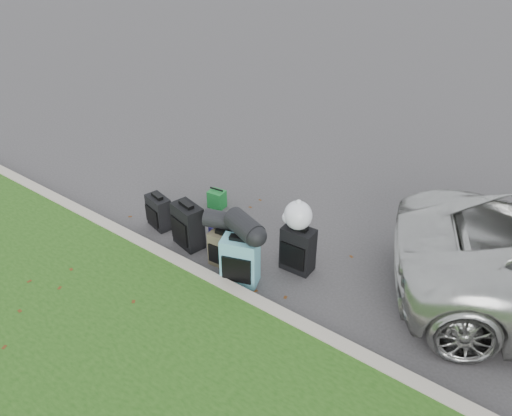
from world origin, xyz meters
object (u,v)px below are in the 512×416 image
Objects in this scene: suitcase_large_black_left at (188,226)px; suitcase_olive at (223,249)px; suitcase_teal at (240,261)px; tote_green at (217,199)px; tote_navy at (221,235)px; suitcase_large_black_right at (298,249)px; suitcase_small_black at (159,212)px.

suitcase_large_black_left is 0.71m from suitcase_olive.
suitcase_teal reaches higher than suitcase_olive.
suitcase_olive is at bearing 8.59° from suitcase_large_black_left.
tote_green is 0.96× the size of tote_navy.
suitcase_olive is 0.78× the size of suitcase_large_black_right.
suitcase_small_black is 1.03m from tote_green.
suitcase_teal is at bearing 4.63° from suitcase_small_black.
suitcase_small_black is 1.02× the size of suitcase_olive.
suitcase_large_black_right is 2.12× the size of tote_navy.
suitcase_large_black_right is 2.21× the size of tote_green.
suitcase_large_black_left reaches higher than tote_green.
suitcase_teal reaches higher than suitcase_large_black_right.
suitcase_teal reaches higher than tote_green.
tote_green is at bearing 84.51° from suitcase_small_black.
suitcase_small_black is at bearing 169.00° from suitcase_olive.
suitcase_small_black is at bearing -116.72° from tote_green.
tote_green is 1.06m from tote_navy.
suitcase_large_black_left is 1.02× the size of suitcase_large_black_right.
suitcase_teal reaches higher than tote_navy.
suitcase_large_black_left is 2.16× the size of tote_navy.
suitcase_small_black is 0.71m from suitcase_large_black_left.
suitcase_large_black_left is at bearing -144.05° from tote_navy.
suitcase_olive is 1.03m from suitcase_large_black_right.
suitcase_large_black_left is 0.98× the size of suitcase_teal.
suitcase_small_black is 1.68× the size of tote_navy.
tote_green is (-1.94, 0.58, -0.18)m from suitcase_large_black_right.
suitcase_teal is at bearing 2.48° from suitcase_large_black_left.
suitcase_large_black_right is (0.88, 0.53, 0.07)m from suitcase_olive.
suitcase_teal reaches higher than suitcase_small_black.
tote_navy is at bearing -173.89° from suitcase_large_black_right.
suitcase_teal reaches higher than suitcase_large_black_left.
suitcase_large_black_left is (0.70, -0.08, 0.07)m from suitcase_small_black.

